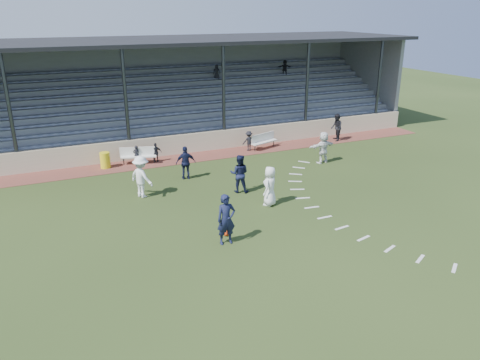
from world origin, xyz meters
name	(u,v)px	position (x,y,z in m)	size (l,w,h in m)	color
ground	(265,230)	(0.00, 0.00, 0.00)	(90.00, 90.00, 0.00)	#283817
cinder_track	(185,158)	(0.00, 10.50, 0.01)	(34.00, 2.00, 0.02)	brown
retaining_wall	(179,144)	(0.00, 11.55, 0.60)	(34.00, 0.18, 1.20)	beige
bench_left	(138,154)	(-2.75, 10.66, 0.58)	(2.03, 0.98, 0.95)	silver
bench_right	(264,140)	(5.25, 10.52, 0.58)	(2.02, 1.09, 0.95)	silver
trash_bin	(105,160)	(-4.61, 10.62, 0.46)	(0.55, 0.55, 0.89)	yellow
football	(226,233)	(-1.66, 0.14, 0.11)	(0.23, 0.23, 0.23)	#F23A0E
player_white_lead	(270,186)	(1.34, 2.20, 0.91)	(0.89, 0.58, 1.82)	white
player_navy_lead	(226,219)	(-1.88, -0.43, 0.98)	(0.72, 0.47, 1.97)	#131836
player_navy_mid	(239,174)	(0.74, 4.23, 0.94)	(0.91, 0.71, 1.88)	#131836
player_white_wing	(141,177)	(-3.70, 5.53, 1.00)	(1.29, 0.74, 2.00)	white
player_navy_wing	(186,163)	(-1.03, 7.09, 0.88)	(1.03, 0.43, 1.76)	#131836
player_white_back	(323,147)	(7.02, 6.47, 0.92)	(1.71, 0.54, 1.84)	white
official	(336,127)	(10.55, 10.18, 0.92)	(0.87, 0.68, 1.80)	black
sub_left_near	(136,155)	(-2.83, 10.70, 0.54)	(0.38, 0.25, 1.05)	black
sub_left_far	(156,152)	(-1.73, 10.53, 0.58)	(0.66, 0.27, 1.12)	black
sub_right	(249,141)	(4.16, 10.42, 0.64)	(0.80, 0.46, 1.24)	black
grandstand	(158,105)	(0.01, 16.26, 2.20)	(34.60, 9.00, 6.61)	gray
penalty_arc	(349,212)	(4.12, 0.00, 0.01)	(3.89, 14.63, 0.01)	silver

